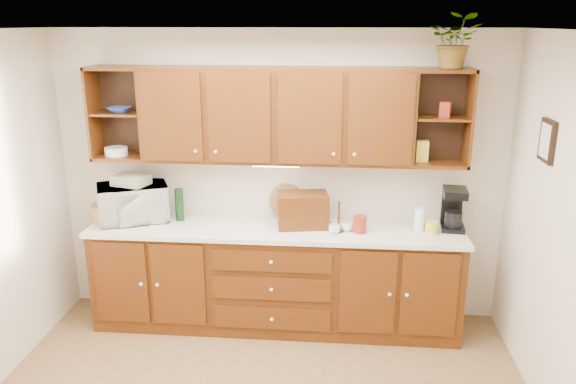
% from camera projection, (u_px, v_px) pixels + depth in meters
% --- Properties ---
extents(ceiling, '(4.00, 4.00, 0.00)m').
position_uv_depth(ceiling, '(244.00, 31.00, 3.01)').
color(ceiling, white).
rests_on(ceiling, back_wall).
extents(back_wall, '(4.00, 0.00, 4.00)m').
position_uv_depth(back_wall, '(279.00, 178.00, 5.06)').
color(back_wall, beige).
rests_on(back_wall, floor).
extents(base_cabinets, '(3.20, 0.60, 0.90)m').
position_uv_depth(base_cabinets, '(276.00, 278.00, 5.02)').
color(base_cabinets, '#3B1B06').
rests_on(base_cabinets, floor).
extents(countertop, '(3.24, 0.64, 0.04)m').
position_uv_depth(countertop, '(275.00, 229.00, 4.87)').
color(countertop, silver).
rests_on(countertop, base_cabinets).
extents(upper_cabinets, '(3.20, 0.33, 0.80)m').
position_uv_depth(upper_cabinets, '(278.00, 115.00, 4.73)').
color(upper_cabinets, '#3B1B06').
rests_on(upper_cabinets, back_wall).
extents(undercabinet_light, '(0.40, 0.05, 0.02)m').
position_uv_depth(undercabinet_light, '(276.00, 165.00, 4.80)').
color(undercabinet_light, white).
rests_on(undercabinet_light, upper_cabinets).
extents(framed_picture, '(0.03, 0.24, 0.30)m').
position_uv_depth(framed_picture, '(547.00, 141.00, 3.92)').
color(framed_picture, black).
rests_on(framed_picture, right_wall).
extents(wicker_basket, '(0.30, 0.30, 0.15)m').
position_uv_depth(wicker_basket, '(107.00, 212.00, 5.01)').
color(wicker_basket, '#A87E46').
rests_on(wicker_basket, countertop).
extents(microwave, '(0.71, 0.61, 0.33)m').
position_uv_depth(microwave, '(133.00, 203.00, 4.99)').
color(microwave, silver).
rests_on(microwave, countertop).
extents(towel_stack, '(0.34, 0.29, 0.09)m').
position_uv_depth(towel_stack, '(131.00, 180.00, 4.93)').
color(towel_stack, '#DCC767').
rests_on(towel_stack, microwave).
extents(wine_bottle, '(0.09, 0.09, 0.29)m').
position_uv_depth(wine_bottle, '(179.00, 205.00, 4.99)').
color(wine_bottle, black).
rests_on(wine_bottle, countertop).
extents(woven_tray, '(0.33, 0.19, 0.32)m').
position_uv_depth(woven_tray, '(287.00, 217.00, 5.09)').
color(woven_tray, '#A87E46').
rests_on(woven_tray, countertop).
extents(bread_box, '(0.46, 0.33, 0.30)m').
position_uv_depth(bread_box, '(303.00, 210.00, 4.84)').
color(bread_box, '#3B1B06').
rests_on(bread_box, countertop).
extents(mug_tree, '(0.21, 0.22, 0.27)m').
position_uv_depth(mug_tree, '(338.00, 226.00, 4.76)').
color(mug_tree, '#3B1B06').
rests_on(mug_tree, countertop).
extents(canister_red, '(0.13, 0.13, 0.15)m').
position_uv_depth(canister_red, '(360.00, 224.00, 4.72)').
color(canister_red, maroon).
rests_on(canister_red, countertop).
extents(canister_white, '(0.12, 0.12, 0.20)m').
position_uv_depth(canister_white, '(420.00, 219.00, 4.76)').
color(canister_white, white).
rests_on(canister_white, countertop).
extents(canister_yellow, '(0.12, 0.12, 0.10)m').
position_uv_depth(canister_yellow, '(431.00, 228.00, 4.71)').
color(canister_yellow, yellow).
rests_on(canister_yellow, countertop).
extents(coffee_maker, '(0.21, 0.27, 0.36)m').
position_uv_depth(coffee_maker, '(453.00, 209.00, 4.79)').
color(coffee_maker, black).
rests_on(coffee_maker, countertop).
extents(bowl_stack, '(0.21, 0.21, 0.05)m').
position_uv_depth(bowl_stack, '(120.00, 110.00, 4.81)').
color(bowl_stack, '#294399').
rests_on(bowl_stack, upper_cabinets).
extents(plate_stack, '(0.26, 0.26, 0.07)m').
position_uv_depth(plate_stack, '(116.00, 151.00, 4.93)').
color(plate_stack, white).
rests_on(plate_stack, upper_cabinets).
extents(pantry_box_yellow, '(0.10, 0.08, 0.18)m').
position_uv_depth(pantry_box_yellow, '(422.00, 151.00, 4.70)').
color(pantry_box_yellow, yellow).
rests_on(pantry_box_yellow, upper_cabinets).
extents(pantry_box_red, '(0.11, 0.10, 0.13)m').
position_uv_depth(pantry_box_red, '(445.00, 110.00, 4.55)').
color(pantry_box_red, maroon).
rests_on(pantry_box_red, upper_cabinets).
extents(potted_plant, '(0.46, 0.43, 0.43)m').
position_uv_depth(potted_plant, '(456.00, 41.00, 4.37)').
color(potted_plant, '#999999').
rests_on(potted_plant, upper_cabinets).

